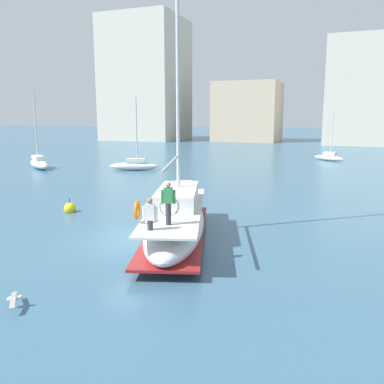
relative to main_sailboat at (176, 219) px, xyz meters
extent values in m
plane|color=#38607A|center=(-1.70, -0.78, -0.92)|extent=(400.00, 400.00, 0.00)
ellipsoid|color=silver|center=(0.02, -0.07, -0.22)|extent=(5.09, 9.88, 1.40)
cube|color=maroon|center=(0.02, -0.07, -0.53)|extent=(5.06, 9.71, 0.10)
cube|color=beige|center=(0.02, -0.07, 0.52)|extent=(4.77, 9.37, 0.08)
cube|color=silver|center=(-0.19, 0.62, 0.91)|extent=(2.87, 4.62, 0.70)
cylinder|color=silver|center=(-0.32, 1.08, 6.92)|extent=(0.16, 0.16, 12.73)
cylinder|color=#B7B7BC|center=(0.51, -1.68, 2.68)|extent=(1.79, 5.55, 0.12)
cylinder|color=silver|center=(-1.26, 4.15, 1.03)|extent=(0.88, 0.32, 0.06)
torus|color=orange|center=(-0.33, -2.94, 1.03)|extent=(0.34, 0.71, 0.70)
cylinder|color=#33333D|center=(0.86, -2.83, 0.96)|extent=(0.20, 0.20, 0.80)
cube|color=#338C4C|center=(0.86, -2.83, 1.64)|extent=(0.36, 0.28, 0.56)
sphere|color=tan|center=(0.86, -2.83, 2.03)|extent=(0.20, 0.20, 0.20)
cylinder|color=#338C4C|center=(0.65, -2.89, 1.59)|extent=(0.09, 0.09, 0.50)
cylinder|color=#338C4C|center=(1.07, -2.76, 1.59)|extent=(0.09, 0.09, 0.50)
cylinder|color=#33333D|center=(0.55, -3.68, 0.74)|extent=(0.20, 0.20, 0.35)
cube|color=white|center=(0.55, -3.68, 1.19)|extent=(0.36, 0.28, 0.56)
sphere|color=#9E7051|center=(0.55, -3.68, 1.58)|extent=(0.20, 0.20, 0.20)
cylinder|color=white|center=(0.34, -3.74, 1.14)|extent=(0.09, 0.09, 0.50)
cylinder|color=white|center=(0.76, -3.61, 1.14)|extent=(0.09, 0.09, 0.50)
torus|color=silver|center=(0.79, -2.60, 1.18)|extent=(0.74, 0.28, 0.76)
ellipsoid|color=white|center=(-23.06, 18.28, -0.46)|extent=(5.34, 4.52, 0.92)
cube|color=white|center=(-23.29, 18.46, 0.20)|extent=(2.34, 2.07, 0.40)
cylinder|color=silver|center=(-23.40, 18.54, 3.39)|extent=(0.14, 0.14, 6.77)
ellipsoid|color=silver|center=(-13.05, 20.41, -0.52)|extent=(5.08, 2.66, 0.80)
cube|color=silver|center=(-12.82, 20.49, 0.08)|extent=(2.12, 1.34, 0.40)
cylinder|color=silver|center=(-12.70, 20.53, 3.12)|extent=(0.13, 0.13, 6.47)
ellipsoid|color=silver|center=(5.19, 36.89, -0.58)|extent=(3.98, 3.19, 0.67)
cube|color=silver|center=(5.36, 36.78, -0.04)|extent=(1.73, 1.48, 0.40)
cylinder|color=silver|center=(5.45, 36.72, 2.48)|extent=(0.11, 0.11, 5.46)
ellipsoid|color=silver|center=(-1.85, -7.56, -0.64)|extent=(0.39, 0.37, 0.16)
sphere|color=silver|center=(-1.70, -7.44, -0.61)|extent=(0.11, 0.11, 0.11)
cone|color=gold|center=(-1.65, -7.40, -0.62)|extent=(0.08, 0.08, 0.04)
cube|color=#9E9993|center=(-2.03, -7.34, -0.62)|extent=(0.46, 0.52, 0.14)
cube|color=#9E9993|center=(-1.67, -7.78, -0.62)|extent=(0.46, 0.52, 0.14)
sphere|color=yellow|center=(-7.69, 2.82, -0.72)|extent=(0.67, 0.67, 0.67)
cylinder|color=black|center=(-7.69, 2.82, -0.42)|extent=(0.04, 0.04, 0.60)
cube|color=beige|center=(-37.54, 72.96, 12.96)|extent=(16.98, 16.81, 27.76)
cube|color=#C6AD8E|center=(-13.58, 75.73, 5.52)|extent=(13.86, 13.34, 12.87)
cube|color=beige|center=(12.06, 72.84, 9.16)|extent=(18.06, 16.62, 20.16)
camera|label=1|loc=(6.53, -15.81, 4.38)|focal=37.86mm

